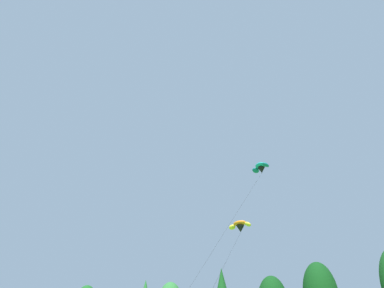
# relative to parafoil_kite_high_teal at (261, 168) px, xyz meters

# --- Properties ---
(parafoil_kite_high_teal) EXTENTS (7.13, 14.37, 19.16)m
(parafoil_kite_high_teal) POSITION_rel_parafoil_kite_high_teal_xyz_m (0.00, 0.00, 0.00)
(parafoil_kite_high_teal) COLOR teal
(parafoil_kite_mid_orange) EXTENTS (4.02, 17.50, 11.13)m
(parafoil_kite_mid_orange) POSITION_rel_parafoil_kite_high_teal_xyz_m (-1.74, -4.08, -7.99)
(parafoil_kite_mid_orange) COLOR orange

